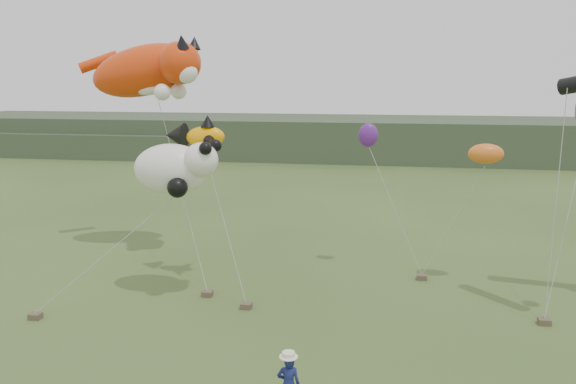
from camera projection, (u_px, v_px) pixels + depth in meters
The scene contains 6 objects.
headland at pixel (335, 138), 58.50m from camera, with size 90.00×13.00×4.00m.
sandbag_anchors at pixel (293, 302), 20.75m from camera, with size 17.77×6.42×0.21m.
cat_kite at pixel (152, 70), 25.41m from camera, with size 6.61×3.54×3.29m.
fish_kite at pixel (194, 136), 22.21m from camera, with size 2.62×1.77×1.36m.
panda_kite at pixel (176, 168), 20.66m from camera, with size 3.32×2.15×2.06m.
misc_kites at pixel (444, 147), 22.40m from camera, with size 5.67×1.87×1.43m.
Camera 1 is at (1.42, -13.76, 8.30)m, focal length 35.00 mm.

